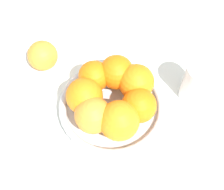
{
  "coord_description": "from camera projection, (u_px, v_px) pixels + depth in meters",
  "views": [
    {
      "loc": [
        -0.3,
        0.07,
        0.62
      ],
      "look_at": [
        0.0,
        0.0,
        0.07
      ],
      "focal_mm": 50.0,
      "sensor_mm": 36.0,
      "label": 1
    }
  ],
  "objects": [
    {
      "name": "stray_orange",
      "position": [
        43.0,
        56.0,
        0.72
      ],
      "size": [
        0.07,
        0.07,
        0.07
      ],
      "primitive_type": "sphere",
      "color": "orange",
      "rests_on": "ground_plane"
    },
    {
      "name": "ground_plane",
      "position": [
        112.0,
        111.0,
        0.69
      ],
      "size": [
        4.0,
        4.0,
        0.0
      ],
      "primitive_type": "plane",
      "color": "silver"
    },
    {
      "name": "napkin_folded",
      "position": [
        163.0,
        22.0,
        0.82
      ],
      "size": [
        0.16,
        0.16,
        0.01
      ],
      "primitive_type": "cube",
      "rotation": [
        0.0,
        0.0,
        -0.39
      ],
      "color": "beige",
      "rests_on": "ground_plane"
    },
    {
      "name": "drinking_glass",
      "position": [
        197.0,
        82.0,
        0.67
      ],
      "size": [
        0.06,
        0.06,
        0.1
      ],
      "primitive_type": "cylinder",
      "color": "white",
      "rests_on": "ground_plane"
    },
    {
      "name": "orange_pile",
      "position": [
        112.0,
        96.0,
        0.63
      ],
      "size": [
        0.19,
        0.19,
        0.08
      ],
      "color": "orange",
      "rests_on": "fruit_bowl"
    },
    {
      "name": "fruit_bowl",
      "position": [
        112.0,
        107.0,
        0.68
      ],
      "size": [
        0.23,
        0.23,
        0.03
      ],
      "color": "silver",
      "rests_on": "ground_plane"
    }
  ]
}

